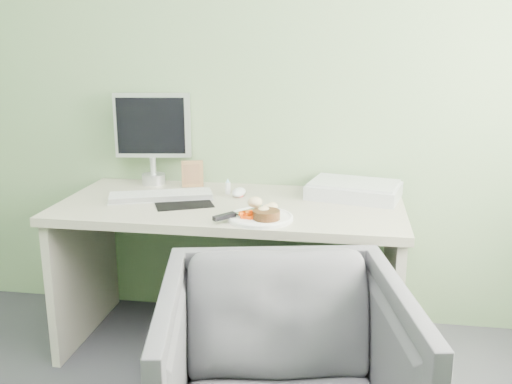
% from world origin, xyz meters
% --- Properties ---
extents(wall_back, '(3.50, 0.00, 3.50)m').
position_xyz_m(wall_back, '(0.00, 2.00, 1.35)').
color(wall_back, gray).
rests_on(wall_back, floor).
extents(desk, '(1.60, 0.75, 0.73)m').
position_xyz_m(desk, '(0.00, 1.62, 0.55)').
color(desk, '#AAA28E').
rests_on(desk, floor).
extents(plate, '(0.28, 0.28, 0.01)m').
position_xyz_m(plate, '(0.18, 1.39, 0.74)').
color(plate, white).
rests_on(plate, desk).
extents(steak, '(0.14, 0.14, 0.04)m').
position_xyz_m(steak, '(0.21, 1.36, 0.76)').
color(steak, black).
rests_on(steak, plate).
extents(potato_pile, '(0.12, 0.09, 0.06)m').
position_xyz_m(potato_pile, '(0.20, 1.44, 0.78)').
color(potato_pile, tan).
rests_on(potato_pile, plate).
extents(carrot_heap, '(0.08, 0.07, 0.04)m').
position_xyz_m(carrot_heap, '(0.13, 1.36, 0.77)').
color(carrot_heap, '#FF4B05').
rests_on(carrot_heap, plate).
extents(steak_knife, '(0.19, 0.24, 0.02)m').
position_xyz_m(steak_knife, '(0.06, 1.36, 0.76)').
color(steak_knife, silver).
rests_on(steak_knife, plate).
extents(mousepad, '(0.33, 0.31, 0.00)m').
position_xyz_m(mousepad, '(-0.22, 1.58, 0.73)').
color(mousepad, black).
rests_on(mousepad, desk).
extents(keyboard, '(0.50, 0.30, 0.02)m').
position_xyz_m(keyboard, '(-0.34, 1.64, 0.75)').
color(keyboard, white).
rests_on(keyboard, desk).
extents(computer_mouse, '(0.07, 0.12, 0.04)m').
position_xyz_m(computer_mouse, '(0.02, 1.74, 0.75)').
color(computer_mouse, white).
rests_on(computer_mouse, desk).
extents(photo_frame, '(0.11, 0.05, 0.14)m').
position_xyz_m(photo_frame, '(-0.25, 1.89, 0.80)').
color(photo_frame, olive).
rests_on(photo_frame, desk).
extents(eyedrop_bottle, '(0.03, 0.03, 0.08)m').
position_xyz_m(eyedrop_bottle, '(-0.05, 1.78, 0.77)').
color(eyedrop_bottle, white).
rests_on(eyedrop_bottle, desk).
extents(scanner, '(0.48, 0.37, 0.07)m').
position_xyz_m(scanner, '(0.57, 1.81, 0.76)').
color(scanner, silver).
rests_on(scanner, desk).
extents(monitor, '(0.40, 0.13, 0.48)m').
position_xyz_m(monitor, '(-0.48, 1.94, 1.00)').
color(monitor, silver).
rests_on(monitor, desk).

